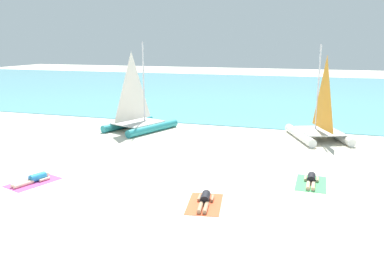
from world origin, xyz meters
TOP-DOWN VIEW (x-y plane):
  - ground_plane at (0.00, 10.00)m, footprint 120.00×120.00m
  - ocean_water at (0.00, 31.71)m, footprint 120.00×40.00m
  - sailboat_white at (5.86, 9.93)m, footprint 3.82×4.61m
  - sailboat_teal at (-4.61, 8.99)m, footprint 3.82×4.70m
  - towel_left at (-4.47, -0.70)m, footprint 1.62×2.14m
  - sunbather_left at (-4.45, -0.64)m, footprint 0.84×1.54m
  - towel_middle at (2.36, -0.70)m, footprint 1.40×2.06m
  - sunbather_middle at (2.35, -0.63)m, footprint 0.66×1.57m
  - towel_right at (5.67, 2.43)m, footprint 1.11×1.91m
  - sunbather_right at (5.67, 2.50)m, footprint 0.54×1.56m

SIDE VIEW (x-z plane):
  - ground_plane at x=0.00m, z-range 0.00..0.00m
  - towel_left at x=-4.47m, z-range 0.00..0.01m
  - towel_middle at x=2.36m, z-range 0.00..0.01m
  - towel_right at x=5.67m, z-range 0.00..0.01m
  - ocean_water at x=0.00m, z-range 0.00..0.05m
  - sunbather_left at x=-4.45m, z-range -0.02..0.28m
  - sunbather_middle at x=2.35m, z-range -0.02..0.28m
  - sunbather_right at x=5.67m, z-range -0.02..0.28m
  - sailboat_white at x=5.86m, z-range -1.81..3.35m
  - sailboat_teal at x=-4.61m, z-range -1.86..3.44m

